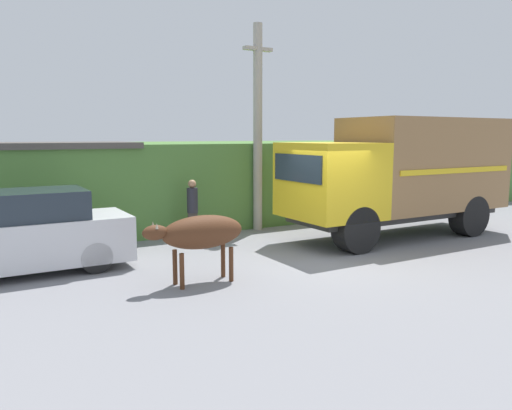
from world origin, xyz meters
The scene contains 8 objects.
ground_plane centered at (0.00, 0.00, 0.00)m, with size 60.00×60.00×0.00m, color gray.
hillside_embankment centered at (0.00, 7.42, 1.30)m, with size 32.00×6.76×2.60m.
building_backdrop centered at (-5.92, 5.30, 1.35)m, with size 5.99×2.70×2.67m.
cargo_truck centered at (3.54, 0.97, 1.85)m, with size 6.81×2.34×3.33m.
brown_cow centered at (-3.22, -0.37, 0.99)m, with size 2.02×0.65×1.33m.
parked_suv centered at (-6.16, 2.13, 0.83)m, with size 4.40×1.72×1.72m.
pedestrian_on_hill centered at (-1.80, 3.42, 0.93)m, with size 0.37×0.37×1.67m.
utility_pole centered at (0.53, 3.89, 3.13)m, with size 0.90×0.27×6.07m.
Camera 1 is at (-7.01, -9.03, 2.84)m, focal length 35.00 mm.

